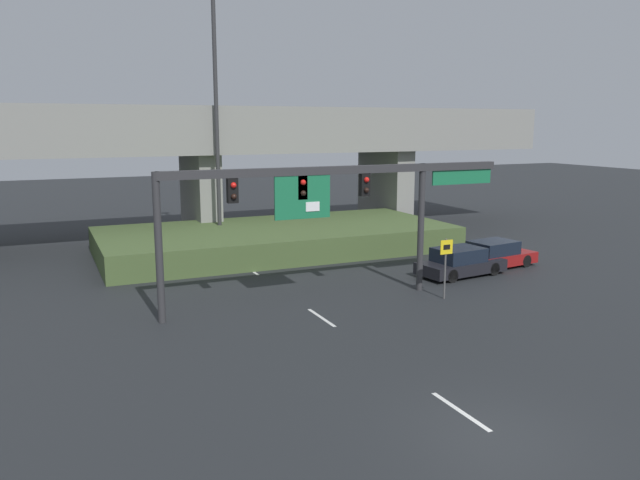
# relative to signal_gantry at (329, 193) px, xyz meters

# --- Properties ---
(ground_plane) EXTENTS (160.00, 160.00, 0.00)m
(ground_plane) POSITION_rel_signal_gantry_xyz_m (-1.20, -11.83, -4.54)
(ground_plane) COLOR black
(lane_markings) EXTENTS (0.14, 28.36, 0.01)m
(lane_markings) POSITION_rel_signal_gantry_xyz_m (-1.20, 2.43, -4.53)
(lane_markings) COLOR silver
(lane_markings) RESTS_ON ground
(signal_gantry) EXTENTS (15.16, 0.44, 5.61)m
(signal_gantry) POSITION_rel_signal_gantry_xyz_m (0.00, 0.00, 0.00)
(signal_gantry) COLOR #2D2D30
(signal_gantry) RESTS_ON ground
(speed_limit_sign) EXTENTS (0.60, 0.11, 2.59)m
(speed_limit_sign) POSITION_rel_signal_gantry_xyz_m (4.61, -1.67, -2.85)
(speed_limit_sign) COLOR #4C4C4C
(speed_limit_sign) RESTS_ON ground
(highway_light_pole_near) EXTENTS (0.70, 0.36, 16.62)m
(highway_light_pole_near) POSITION_rel_signal_gantry_xyz_m (-1.07, 13.02, 4.15)
(highway_light_pole_near) COLOR #2D2D30
(highway_light_pole_near) RESTS_ON ground
(overpass_bridge) EXTENTS (48.50, 7.25, 8.34)m
(overpass_bridge) POSITION_rel_signal_gantry_xyz_m (-1.20, 17.01, 1.36)
(overpass_bridge) COLOR gray
(overpass_bridge) RESTS_ON ground
(grass_embankment) EXTENTS (19.98, 9.25, 1.38)m
(grass_embankment) POSITION_rel_signal_gantry_xyz_m (1.75, 10.92, -3.85)
(grass_embankment) COLOR #42562D
(grass_embankment) RESTS_ON ground
(parked_sedan_near_right) EXTENTS (4.60, 2.41, 1.38)m
(parked_sedan_near_right) POSITION_rel_signal_gantry_xyz_m (7.75, 1.48, -3.90)
(parked_sedan_near_right) COLOR black
(parked_sedan_near_right) RESTS_ON ground
(parked_sedan_mid_right) EXTENTS (4.64, 2.42, 1.39)m
(parked_sedan_mid_right) POSITION_rel_signal_gantry_xyz_m (10.45, 2.20, -3.89)
(parked_sedan_mid_right) COLOR maroon
(parked_sedan_mid_right) RESTS_ON ground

